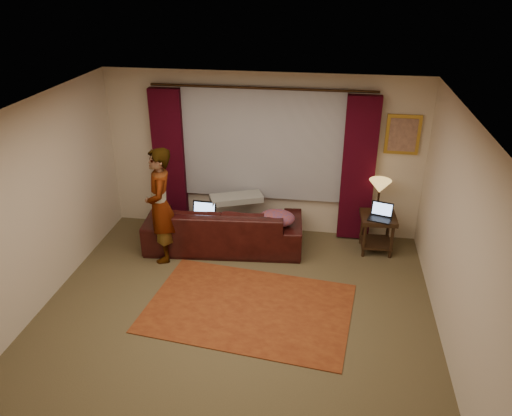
{
  "coord_description": "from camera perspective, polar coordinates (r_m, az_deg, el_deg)",
  "views": [
    {
      "loc": [
        1.05,
        -4.88,
        3.99
      ],
      "look_at": [
        0.1,
        1.2,
        1.0
      ],
      "focal_mm": 35.0,
      "sensor_mm": 36.0,
      "label": 1
    }
  ],
  "objects": [
    {
      "name": "wall_left",
      "position": [
        6.61,
        -24.63,
        -0.63
      ],
      "size": [
        0.02,
        5.0,
        2.6
      ],
      "primitive_type": "cube",
      "color": "beige",
      "rests_on": "ground"
    },
    {
      "name": "curtain_rod",
      "position": [
        7.52,
        0.66,
        13.54
      ],
      "size": [
        0.04,
        0.04,
        3.4
      ],
      "primitive_type": "cylinder",
      "color": "black",
      "rests_on": "wall_back"
    },
    {
      "name": "wall_right",
      "position": [
        5.76,
        22.37,
        -4.07
      ],
      "size": [
        0.02,
        5.0,
        2.6
      ],
      "primitive_type": "cube",
      "color": "beige",
      "rests_on": "ground"
    },
    {
      "name": "ceiling",
      "position": [
        5.18,
        -3.19,
        10.32
      ],
      "size": [
        5.0,
        5.0,
        0.02
      ],
      "primitive_type": "cube",
      "color": "silver",
      "rests_on": "ground"
    },
    {
      "name": "sofa",
      "position": [
        7.71,
        -3.7,
        -1.21
      ],
      "size": [
        2.49,
        1.24,
        0.97
      ],
      "primitive_type": "imported",
      "rotation": [
        0.0,
        0.0,
        3.23
      ],
      "color": "black",
      "rests_on": "floor"
    },
    {
      "name": "area_rug",
      "position": [
        6.59,
        -0.81,
        -11.31
      ],
      "size": [
        2.77,
        2.0,
        0.01
      ],
      "primitive_type": "cube",
      "rotation": [
        0.0,
        0.0,
        -0.11
      ],
      "color": "brown",
      "rests_on": "floor"
    },
    {
      "name": "person",
      "position": [
        7.35,
        -10.88,
        0.26
      ],
      "size": [
        0.64,
        0.64,
        1.74
      ],
      "primitive_type": "imported",
      "rotation": [
        0.0,
        0.0,
        -1.26
      ],
      "color": "gray",
      "rests_on": "floor"
    },
    {
      "name": "throw_blanket",
      "position": [
        7.72,
        -2.29,
        2.88
      ],
      "size": [
        0.87,
        0.61,
        0.1
      ],
      "primitive_type": "cube",
      "rotation": [
        0.0,
        0.0,
        0.39
      ],
      "color": "gray",
      "rests_on": "sofa"
    },
    {
      "name": "end_table",
      "position": [
        7.88,
        13.62,
        -2.81
      ],
      "size": [
        0.55,
        0.55,
        0.6
      ],
      "primitive_type": "cube",
      "rotation": [
        0.0,
        0.0,
        0.05
      ],
      "color": "black",
      "rests_on": "floor"
    },
    {
      "name": "clothing_pile",
      "position": [
        7.44,
        2.4,
        -1.22
      ],
      "size": [
        0.6,
        0.5,
        0.23
      ],
      "primitive_type": "ellipsoid",
      "rotation": [
        0.0,
        0.0,
        -0.16
      ],
      "color": "brown",
      "rests_on": "sofa"
    },
    {
      "name": "wall_front",
      "position": [
        3.74,
        -11.02,
        -20.63
      ],
      "size": [
        5.0,
        0.02,
        2.6
      ],
      "primitive_type": "cube",
      "color": "beige",
      "rests_on": "ground"
    },
    {
      "name": "tiffany_lamp",
      "position": [
        7.73,
        13.84,
        1.3
      ],
      "size": [
        0.33,
        0.33,
        0.53
      ],
      "primitive_type": null,
      "rotation": [
        0.0,
        0.0,
        -0.01
      ],
      "color": "olive",
      "rests_on": "end_table"
    },
    {
      "name": "laptop_table",
      "position": [
        7.58,
        14.03,
        -0.49
      ],
      "size": [
        0.41,
        0.43,
        0.24
      ],
      "primitive_type": null,
      "rotation": [
        0.0,
        0.0,
        -0.28
      ],
      "color": "black",
      "rests_on": "end_table"
    },
    {
      "name": "drape_right",
      "position": [
        7.81,
        11.61,
        4.27
      ],
      "size": [
        0.5,
        0.14,
        2.3
      ],
      "primitive_type": "cube",
      "color": "#340410",
      "rests_on": "floor"
    },
    {
      "name": "drape_left",
      "position": [
        8.2,
        -9.85,
        5.48
      ],
      "size": [
        0.5,
        0.14,
        2.3
      ],
      "primitive_type": "cube",
      "color": "#340410",
      "rests_on": "floor"
    },
    {
      "name": "picture_frame",
      "position": [
        7.76,
        16.43,
        8.06
      ],
      "size": [
        0.5,
        0.04,
        0.6
      ],
      "primitive_type": "cube",
      "color": "#B6892C",
      "rests_on": "wall_back"
    },
    {
      "name": "floor",
      "position": [
        6.39,
        -2.61,
        -12.78
      ],
      "size": [
        5.0,
        5.0,
        0.01
      ],
      "primitive_type": "cube",
      "color": "brown",
      "rests_on": "ground"
    },
    {
      "name": "sheer_curtain",
      "position": [
        7.81,
        0.68,
        7.3
      ],
      "size": [
        2.5,
        0.05,
        1.8
      ],
      "primitive_type": "cube",
      "color": "#94949B",
      "rests_on": "wall_back"
    },
    {
      "name": "wall_back",
      "position": [
        7.93,
        0.74,
        6.06
      ],
      "size": [
        5.0,
        0.02,
        2.6
      ],
      "primitive_type": "cube",
      "color": "beige",
      "rests_on": "ground"
    },
    {
      "name": "laptop_sofa",
      "position": [
        7.58,
        -6.2,
        -0.65
      ],
      "size": [
        0.39,
        0.42,
        0.27
      ],
      "primitive_type": null,
      "rotation": [
        0.0,
        0.0,
        -0.04
      ],
      "color": "black",
      "rests_on": "sofa"
    }
  ]
}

